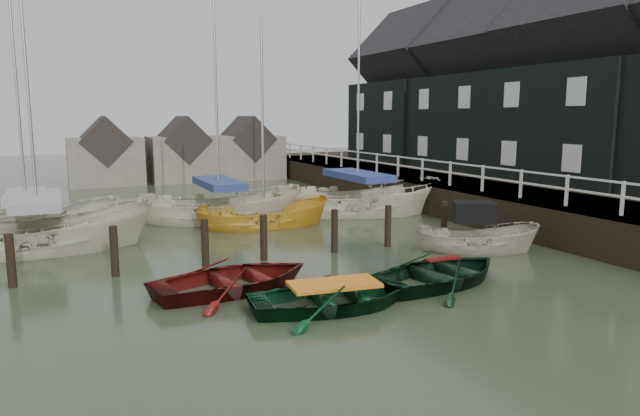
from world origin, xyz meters
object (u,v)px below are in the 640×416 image
rowboat_red (235,290)px  sailboat_c (264,226)px  rowboat_green (334,308)px  sailboat_d (357,213)px  rowboat_dkgreen (442,283)px  sailboat_b (220,219)px  motorboat (476,248)px  sailboat_a (40,249)px  sailboat_e (29,236)px

rowboat_red → sailboat_c: bearing=-34.0°
rowboat_green → sailboat_d: (6.58, 11.07, 0.06)m
rowboat_dkgreen → sailboat_b: size_ratio=0.36×
motorboat → sailboat_c: 8.48m
sailboat_a → sailboat_c: 8.10m
rowboat_green → rowboat_dkgreen: size_ratio=0.94×
sailboat_a → sailboat_b: 7.33m
sailboat_b → rowboat_green: bearing=-166.4°
sailboat_b → sailboat_c: 2.33m
rowboat_red → motorboat: bearing=-94.3°
sailboat_c → sailboat_e: (-8.47, 1.57, 0.05)m
sailboat_a → sailboat_e: 2.57m
motorboat → rowboat_red: bearing=124.7°
motorboat → sailboat_c: bearing=64.1°
sailboat_d → sailboat_e: 13.28m
rowboat_red → sailboat_c: size_ratio=0.45×
sailboat_c → sailboat_e: size_ratio=0.92×
rowboat_red → rowboat_dkgreen: (5.12, -1.69, 0.00)m
motorboat → sailboat_c: sailboat_c is taller
motorboat → sailboat_b: size_ratio=0.36×
motorboat → rowboat_dkgreen: bearing=157.0°
sailboat_e → sailboat_b: bearing=-80.3°
rowboat_green → rowboat_dkgreen: rowboat_dkgreen is taller
sailboat_d → sailboat_e: bearing=106.5°
sailboat_c → rowboat_red: bearing=161.7°
sailboat_c → rowboat_dkgreen: bearing=-164.3°
rowboat_dkgreen → sailboat_c: 9.60m
rowboat_green → sailboat_b: sailboat_b is taller
rowboat_dkgreen → sailboat_c: sailboat_c is taller
sailboat_c → sailboat_e: bearing=85.2°
sailboat_a → sailboat_d: (12.83, 2.00, -0.00)m
rowboat_dkgreen → rowboat_red: bearing=59.3°
motorboat → sailboat_d: (-0.08, 7.99, -0.05)m
rowboat_red → sailboat_b: bearing=-22.5°
motorboat → sailboat_a: bearing=94.2°
sailboat_d → rowboat_green: bearing=168.0°
rowboat_red → sailboat_a: size_ratio=0.36×
rowboat_green → sailboat_c: size_ratio=0.42×
rowboat_green → sailboat_a: (-6.25, 9.07, 0.06)m
rowboat_green → sailboat_b: bearing=4.4°
rowboat_dkgreen → sailboat_d: bearing=-29.1°
rowboat_dkgreen → sailboat_c: (-1.65, 9.46, 0.01)m
rowboat_red → rowboat_dkgreen: bearing=-118.2°
motorboat → sailboat_e: size_ratio=0.41×
sailboat_b → sailboat_e: (-7.17, -0.36, -0.00)m
rowboat_red → sailboat_a: sailboat_a is taller
sailboat_a → sailboat_e: sailboat_a is taller
sailboat_c → sailboat_d: (4.79, 1.04, 0.04)m
rowboat_green → sailboat_e: 13.39m
rowboat_red → sailboat_b: (2.16, 9.70, 0.06)m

